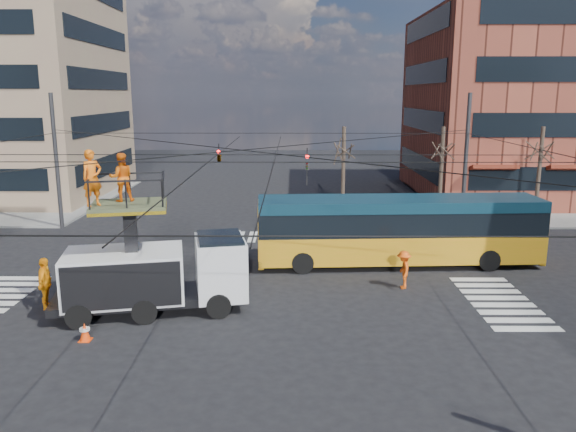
{
  "coord_description": "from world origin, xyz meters",
  "views": [
    {
      "loc": [
        1.88,
        -20.75,
        7.95
      ],
      "look_at": [
        1.69,
        2.65,
        2.83
      ],
      "focal_mm": 35.0,
      "sensor_mm": 36.0,
      "label": 1
    }
  ],
  "objects_px": {
    "city_bus": "(398,229)",
    "worker_ground": "(45,284)",
    "flagger": "(404,270)",
    "traffic_cone": "(85,332)",
    "utility_truck": "(155,259)"
  },
  "relations": [
    {
      "from": "worker_ground",
      "to": "flagger",
      "type": "relative_size",
      "value": 1.24
    },
    {
      "from": "city_bus",
      "to": "traffic_cone",
      "type": "distance_m",
      "value": 14.61
    },
    {
      "from": "traffic_cone",
      "to": "worker_ground",
      "type": "height_order",
      "value": "worker_ground"
    },
    {
      "from": "traffic_cone",
      "to": "worker_ground",
      "type": "xyz_separation_m",
      "value": [
        -2.45,
        2.78,
        0.69
      ]
    },
    {
      "from": "traffic_cone",
      "to": "flagger",
      "type": "relative_size",
      "value": 0.39
    },
    {
      "from": "worker_ground",
      "to": "city_bus",
      "type": "bearing_deg",
      "value": -73.1
    },
    {
      "from": "utility_truck",
      "to": "city_bus",
      "type": "relative_size",
      "value": 0.55
    },
    {
      "from": "utility_truck",
      "to": "city_bus",
      "type": "height_order",
      "value": "utility_truck"
    },
    {
      "from": "utility_truck",
      "to": "traffic_cone",
      "type": "xyz_separation_m",
      "value": [
        -1.74,
        -2.65,
        -1.69
      ]
    },
    {
      "from": "worker_ground",
      "to": "flagger",
      "type": "xyz_separation_m",
      "value": [
        13.87,
        2.41,
        -0.19
      ]
    },
    {
      "from": "utility_truck",
      "to": "flagger",
      "type": "distance_m",
      "value": 10.08
    },
    {
      "from": "utility_truck",
      "to": "flagger",
      "type": "bearing_deg",
      "value": 2.83
    },
    {
      "from": "city_bus",
      "to": "worker_ground",
      "type": "height_order",
      "value": "city_bus"
    },
    {
      "from": "utility_truck",
      "to": "city_bus",
      "type": "bearing_deg",
      "value": 18.5
    },
    {
      "from": "worker_ground",
      "to": "flagger",
      "type": "height_order",
      "value": "worker_ground"
    }
  ]
}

